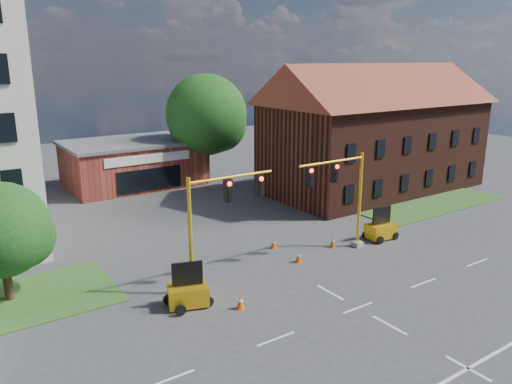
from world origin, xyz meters
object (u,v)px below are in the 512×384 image
trailer_east (381,229)px  pickup_white (327,196)px  signal_mast_east (341,192)px  trailer_west (188,293)px  signal_mast_west (218,216)px

trailer_east → pickup_white: trailer_east is taller
signal_mast_east → trailer_east: signal_mast_east is taller
trailer_west → trailer_east: bearing=23.3°
trailer_east → pickup_white: (2.68, 8.35, 0.03)m
signal_mast_west → pickup_white: signal_mast_west is taller
signal_mast_west → trailer_east: signal_mast_west is taller
signal_mast_east → trailer_west: signal_mast_east is taller
signal_mast_east → trailer_east: bearing=1.5°
signal_mast_east → trailer_east: size_ratio=2.87×
signal_mast_west → signal_mast_east: bearing=0.0°
signal_mast_west → signal_mast_east: (8.71, 0.00, 0.00)m
signal_mast_east → signal_mast_west: bearing=180.0°
signal_mast_east → pickup_white: signal_mast_east is taller
signal_mast_west → trailer_east: (12.63, 0.10, -3.24)m
signal_mast_west → pickup_white: size_ratio=1.22×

